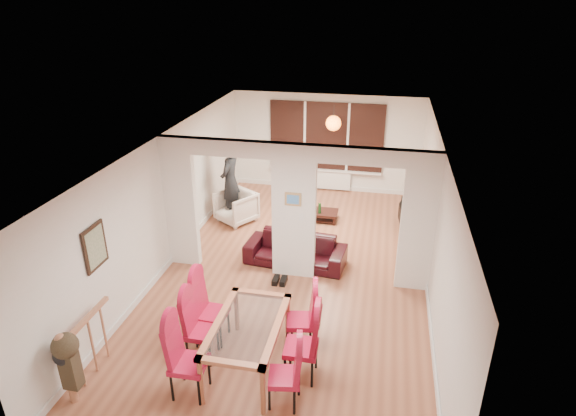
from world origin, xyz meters
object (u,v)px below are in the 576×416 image
(dining_table, at_px, (248,345))
(dining_chair_la, at_px, (189,359))
(dining_chair_rb, at_px, (301,343))
(dining_chair_lc, at_px, (212,309))
(coffee_table, at_px, (316,215))
(dining_chair_rc, at_px, (301,317))
(person, at_px, (230,181))
(television, at_px, (400,215))
(sofa, at_px, (295,250))
(bowl, at_px, (306,208))
(armchair, at_px, (236,207))
(dining_chair_lb, at_px, (201,327))
(dining_chair_ra, at_px, (284,372))
(bottle, at_px, (320,208))

(dining_table, relative_size, dining_chair_la, 1.44)
(dining_chair_la, relative_size, dining_chair_rb, 1.00)
(dining_chair_lc, xyz_separation_m, coffee_table, (0.91, 4.60, -0.45))
(dining_chair_la, xyz_separation_m, dining_chair_rc, (1.28, 1.24, -0.04))
(dining_chair_la, relative_size, coffee_table, 1.11)
(person, xyz_separation_m, television, (3.94, 0.33, -0.66))
(sofa, distance_m, coffee_table, 2.08)
(television, relative_size, bowl, 4.18)
(dining_table, distance_m, dining_chair_rb, 0.79)
(armchair, bearing_deg, dining_chair_rc, -27.54)
(dining_chair_lb, distance_m, television, 5.83)
(dining_chair_lc, bearing_deg, bowl, 84.59)
(dining_chair_rb, distance_m, television, 5.34)
(dining_chair_lc, xyz_separation_m, sofa, (0.81, 2.53, -0.28))
(dining_chair_la, height_order, dining_chair_rc, dining_chair_la)
(dining_chair_ra, distance_m, bottle, 5.53)
(dining_chair_rb, height_order, bowl, dining_chair_rb)
(dining_chair_rb, bearing_deg, dining_chair_la, -158.41)
(coffee_table, bearing_deg, dining_chair_ra, -85.49)
(bowl, bearing_deg, person, -169.57)
(television, distance_m, coffee_table, 1.96)
(dining_table, xyz_separation_m, dining_chair_rc, (0.65, 0.62, 0.14))
(television, bearing_deg, dining_table, 150.67)
(dining_chair_rc, height_order, person, person)
(armchair, xyz_separation_m, bottle, (1.93, 0.34, 0.00))
(dining_chair_lc, distance_m, dining_chair_ra, 1.70)
(dining_chair_rc, height_order, armchair, dining_chair_rc)
(dining_chair_ra, xyz_separation_m, dining_chair_rb, (0.12, 0.53, 0.06))
(dining_table, height_order, coffee_table, dining_table)
(dining_chair_lb, bearing_deg, bowl, 82.78)
(dining_chair_lc, height_order, bottle, dining_chair_lc)
(sofa, bearing_deg, bottle, 89.66)
(dining_chair_lb, bearing_deg, sofa, 74.67)
(person, bearing_deg, sofa, 51.64)
(dining_chair_rc, xyz_separation_m, coffee_table, (-0.45, 4.47, -0.41))
(dining_chair_lb, height_order, dining_chair_rc, dining_chair_lb)
(dining_chair_ra, height_order, sofa, dining_chair_ra)
(dining_chair_la, xyz_separation_m, coffee_table, (0.82, 5.71, -0.45))
(dining_chair_ra, bearing_deg, dining_chair_rc, 80.11)
(armchair, height_order, bowl, armchair)
(dining_chair_ra, distance_m, armchair, 5.65)
(dining_table, bearing_deg, coffee_table, 87.75)
(armchair, height_order, television, armchair)
(dining_chair_ra, distance_m, coffee_table, 5.66)
(person, height_order, coffee_table, person)
(television, distance_m, bowl, 2.19)
(armchair, xyz_separation_m, coffee_table, (1.82, 0.46, -0.25))
(dining_chair_lb, relative_size, bowl, 4.60)
(coffee_table, bearing_deg, dining_chair_lc, -101.15)
(bottle, bearing_deg, sofa, -95.85)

